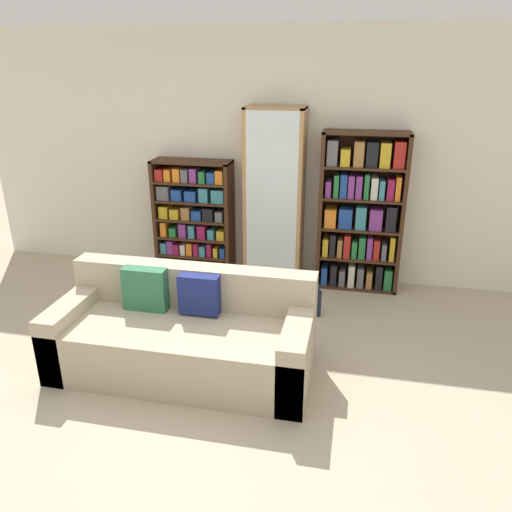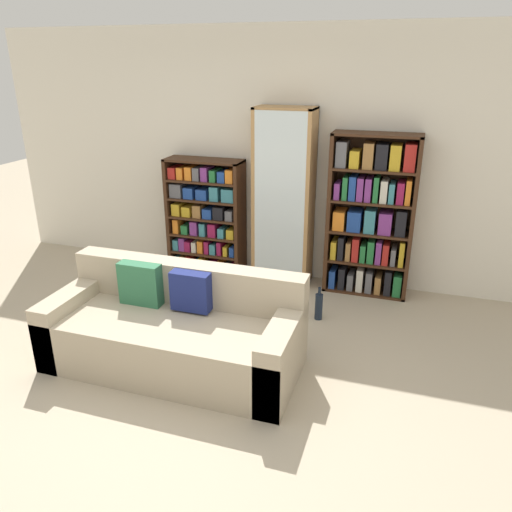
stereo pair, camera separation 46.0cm
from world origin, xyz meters
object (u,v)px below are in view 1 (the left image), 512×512
Objects in this scene: couch at (184,337)px; bookshelf_left at (194,219)px; bookshelf_right at (361,213)px; display_cabinet at (274,199)px; wine_bottle at (318,303)px.

couch is 1.53× the size of bookshelf_left.
bookshelf_right is at bearing -0.01° from bookshelf_left.
display_cabinet is 5.71× the size of wine_bottle.
couch is at bearing -131.18° from wine_bottle.
couch is 2.01m from bookshelf_left.
couch is at bearing -74.32° from bookshelf_left.
wine_bottle is (0.57, -0.78, -0.81)m from display_cabinet.
bookshelf_right is 5.04× the size of wine_bottle.
couch is 1.21× the size of bookshelf_right.
bookshelf_right is 1.12m from wine_bottle.
wine_bottle is at bearing 48.82° from couch.
bookshelf_right is (1.86, -0.00, 0.18)m from bookshelf_left.
display_cabinet is 1.26m from wine_bottle.
bookshelf_right is at bearing 55.08° from couch.
couch is at bearing -124.92° from bookshelf_right.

